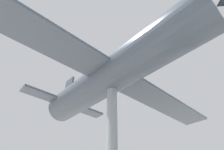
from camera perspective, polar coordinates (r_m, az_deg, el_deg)
The scene contains 1 object.
suspended_airplane at distance 10.54m, azimuth 1.19°, elevation 0.83°, with size 21.91×14.36×3.63m.
Camera 1 is at (6.64, 5.44, 1.31)m, focal length 28.00 mm.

